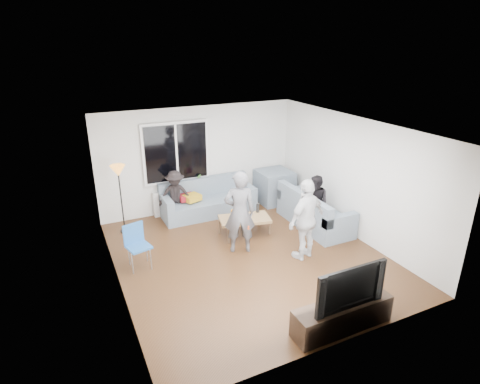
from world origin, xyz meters
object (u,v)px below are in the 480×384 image
player_right (306,219)px  spectator_right (316,201)px  sofa_right_section (315,208)px  tv_console (342,316)px  side_chair (139,247)px  coffee_table (245,226)px  spectator_back (176,195)px  player_left (240,212)px  television (346,284)px  floor_lamp (121,200)px  sofa_back_section (208,198)px

player_right → spectator_right: 1.51m
sofa_right_section → tv_console: 3.55m
side_chair → coffee_table: bearing=-5.1°
sofa_right_section → spectator_back: spectator_back is taller
sofa_right_section → side_chair: 4.07m
sofa_right_section → side_chair: side_chair is taller
player_right → spectator_back: (-1.78, 2.81, -0.21)m
sofa_right_section → spectator_right: bearing=-180.0°
player_left → player_right: (1.06, -0.78, -0.04)m
side_chair → television: size_ratio=0.73×
floor_lamp → player_left: player_left is taller
player_left → spectator_right: 2.12m
floor_lamp → player_left: (1.98, -1.88, 0.08)m
coffee_table → spectator_right: bearing=-10.5°
player_left → player_right: 1.32m
player_right → tv_console: size_ratio=1.02×
side_chair → television: television is taller
coffee_table → player_right: 1.66m
player_right → television: size_ratio=1.40×
sofa_back_section → sofa_right_section: same height
coffee_table → side_chair: size_ratio=1.28×
sofa_right_section → television: television is taller
side_chair → tv_console: bearing=-66.1°
coffee_table → spectator_back: bearing=128.8°
player_right → sofa_back_section: bearing=-87.7°
coffee_table → television: (-0.03, -3.39, 0.58)m
player_left → television: bearing=117.3°
floor_lamp → player_right: (3.05, -2.66, 0.04)m
tv_console → spectator_back: bearing=102.9°
floor_lamp → tv_console: bearing=-63.0°
floor_lamp → player_right: 4.04m
side_chair → spectator_back: (1.26, 1.80, 0.18)m
tv_console → side_chair: bearing=128.3°
side_chair → player_left: size_ratio=0.50×
coffee_table → television: 3.44m
sofa_back_section → player_left: size_ratio=1.34×
sofa_right_section → floor_lamp: (-4.07, 1.54, 0.36)m
floor_lamp → coffee_table: bearing=-27.7°
sofa_back_section → spectator_back: (-0.82, 0.03, 0.19)m
sofa_back_section → television: (0.29, -4.77, 0.35)m
side_chair → player_right: 3.23m
spectator_right → sofa_right_section: bearing=169.0°
player_left → side_chair: bearing=13.0°
sofa_right_section → coffee_table: (-1.67, 0.28, -0.22)m
side_chair → player_left: bearing=-20.8°
spectator_right → sofa_back_section: bearing=-141.3°
tv_console → television: 0.56m
player_left → tv_console: bearing=117.3°
spectator_right → spectator_back: bearing=-132.5°
player_left → spectator_back: player_left is taller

